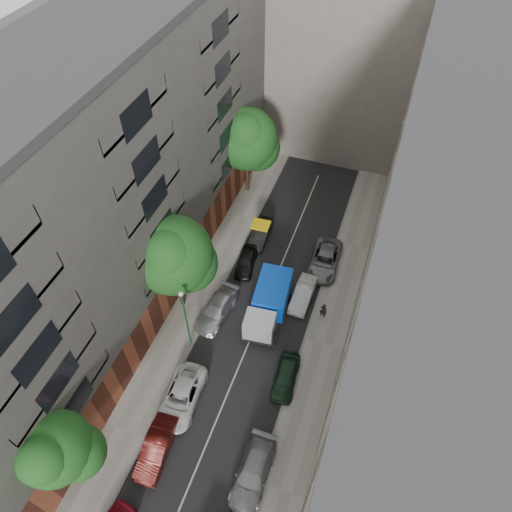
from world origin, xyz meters
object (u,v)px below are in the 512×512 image
at_px(car_left_3, 217,309).
at_px(lamp_post, 185,313).
at_px(car_right_4, 325,260).
at_px(tree_far, 247,141).
at_px(car_right_1, 253,473).
at_px(pedestrian, 323,310).
at_px(tree_near, 56,452).
at_px(car_right_3, 303,294).
at_px(tree_mid, 174,258).
at_px(car_right_2, 286,376).
at_px(car_left_4, 246,261).
at_px(tarp_truck, 269,303).
at_px(car_left_2, 181,397).
at_px(car_left_5, 261,233).
at_px(car_left_1, 156,448).

distance_m(car_left_3, lamp_post, 4.75).
xyz_separation_m(car_right_4, tree_far, (-9.85, 7.13, 5.35)).
xyz_separation_m(car_right_1, pedestrian, (1.17, 13.22, 0.21)).
bearing_deg(car_left_3, tree_near, -95.58).
relative_size(car_right_3, car_right_4, 0.79).
bearing_deg(car_right_1, pedestrian, 84.67).
relative_size(tree_near, lamp_post, 1.22).
distance_m(car_left_3, tree_mid, 6.07).
distance_m(car_right_2, car_right_3, 7.52).
height_order(car_left_3, lamp_post, lamp_post).
height_order(car_left_4, car_right_1, car_right_1).
bearing_deg(car_left_3, tree_mid, -171.95).
relative_size(car_right_3, lamp_post, 0.63).
height_order(car_left_3, tree_far, tree_far).
distance_m(car_right_2, lamp_post, 8.55).
bearing_deg(car_right_2, tree_far, 113.13).
distance_m(car_right_3, car_right_4, 4.28).
distance_m(car_left_3, car_left_4, 5.62).
distance_m(tree_mid, lamp_post, 4.15).
distance_m(tarp_truck, car_left_2, 9.65).
xyz_separation_m(tarp_truck, car_right_1, (3.00, -12.00, -0.85)).
relative_size(car_right_4, pedestrian, 3.39).
relative_size(tarp_truck, tree_far, 0.69).
distance_m(car_left_3, car_right_3, 7.21).
height_order(tarp_truck, tree_near, tree_near).
distance_m(car_left_3, pedestrian, 8.51).
bearing_deg(car_right_2, car_right_4, 85.50).
xyz_separation_m(car_right_2, lamp_post, (-7.80, 0.52, 3.45)).
bearing_deg(tarp_truck, pedestrian, 10.67).
relative_size(tree_mid, pedestrian, 5.88).
relative_size(car_left_4, car_left_5, 0.90).
xyz_separation_m(car_right_2, tree_near, (-9.90, -10.77, 4.87)).
distance_m(tarp_truck, pedestrian, 4.39).
relative_size(car_left_4, tree_near, 0.48).
bearing_deg(lamp_post, car_left_1, -80.23).
relative_size(car_left_1, car_left_3, 0.92).
distance_m(car_left_3, car_left_5, 9.21).
bearing_deg(lamp_post, tree_mid, 124.52).
bearing_deg(tree_far, tarp_truck, -63.50).
relative_size(car_left_3, car_right_2, 1.21).
distance_m(car_left_3, car_right_4, 10.58).
height_order(car_left_1, car_left_5, car_left_1).
bearing_deg(car_right_1, car_left_3, 122.88).
bearing_deg(car_left_5, tree_near, -101.35).
distance_m(car_left_4, lamp_post, 9.52).
xyz_separation_m(car_left_4, lamp_post, (-1.31, -8.76, 3.49)).
bearing_deg(car_left_4, lamp_post, -106.16).
bearing_deg(car_right_2, car_left_3, 147.51).
relative_size(car_left_3, car_right_1, 0.98).
bearing_deg(car_right_2, car_right_1, -94.50).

